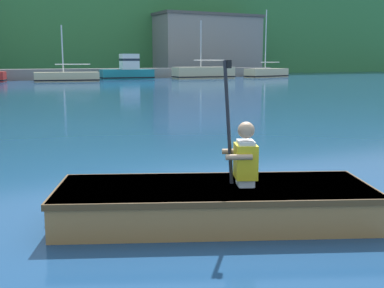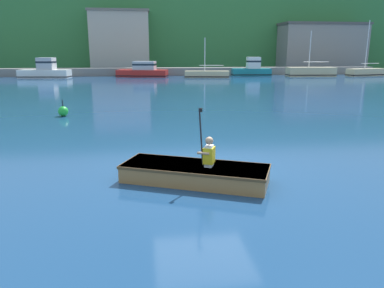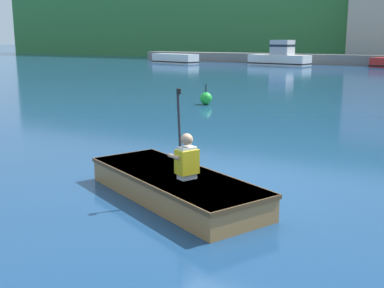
# 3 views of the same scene
# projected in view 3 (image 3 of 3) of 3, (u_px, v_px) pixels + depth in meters

# --- Properties ---
(ground_plane) EXTENTS (300.00, 300.00, 0.00)m
(ground_plane) POSITION_uv_depth(u_px,v_px,m) (225.00, 185.00, 7.71)
(ground_plane) COLOR navy
(waterfront_warehouse_left) EXTENTS (11.19, 6.57, 10.43)m
(waterfront_warehouse_left) POSITION_uv_depth(u_px,v_px,m) (244.00, 14.00, 59.02)
(waterfront_warehouse_left) COLOR #75665B
(waterfront_warehouse_left) RESTS_ON ground
(moored_boat_dock_west_inner) EXTENTS (5.05, 2.49, 0.88)m
(moored_boat_dock_west_inner) POSITION_uv_depth(u_px,v_px,m) (175.00, 59.00, 45.67)
(moored_boat_dock_west_inner) COLOR white
(moored_boat_dock_west_inner) RESTS_ON ground
(moored_boat_dock_east_inner) EXTENTS (5.60, 2.60, 2.17)m
(moored_boat_dock_east_inner) POSITION_uv_depth(u_px,v_px,m) (280.00, 57.00, 42.49)
(moored_boat_dock_east_inner) COLOR white
(moored_boat_dock_east_inner) RESTS_ON ground
(rowboat_foreground) EXTENTS (3.37, 2.33, 0.38)m
(rowboat_foreground) POSITION_uv_depth(u_px,v_px,m) (173.00, 184.00, 7.07)
(rowboat_foreground) COLOR #A3703D
(rowboat_foreground) RESTS_ON ground
(person_paddler) EXTENTS (0.43, 0.43, 1.25)m
(person_paddler) POSITION_uv_depth(u_px,v_px,m) (186.00, 158.00, 6.70)
(person_paddler) COLOR silver
(person_paddler) RESTS_ON rowboat_foreground
(channel_buoy) EXTENTS (0.44, 0.44, 0.72)m
(channel_buoy) POSITION_uv_depth(u_px,v_px,m) (206.00, 98.00, 17.11)
(channel_buoy) COLOR green
(channel_buoy) RESTS_ON ground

